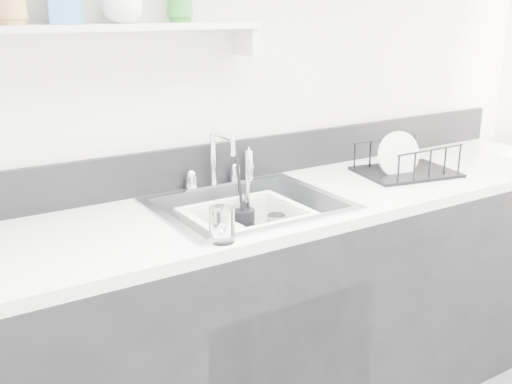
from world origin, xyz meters
TOP-DOWN VIEW (x-y plane):
  - counter_run at (0.00, 1.19)m, footprint 3.20×0.62m
  - backsplash at (0.00, 1.49)m, footprint 3.20×0.02m
  - sink at (0.00, 1.19)m, footprint 0.64×0.52m
  - faucet at (0.00, 1.44)m, footprint 0.26×0.18m
  - side_sprayer at (0.16, 1.44)m, footprint 0.03×0.03m
  - wall_shelf at (-0.35, 1.42)m, footprint 1.00×0.16m
  - wash_tub at (-0.02, 1.17)m, footprint 0.43×0.36m
  - plate_stack at (-0.08, 1.18)m, footprint 0.22×0.22m
  - utensil_cup at (0.03, 1.27)m, footprint 0.08×0.08m
  - ladle at (-0.04, 1.18)m, footprint 0.31×0.19m
  - tumbler_in_tub at (0.12, 1.19)m, footprint 0.07×0.07m
  - tumbler_counter at (-0.24, 0.94)m, footprint 0.08×0.08m
  - dish_rack at (0.77, 1.19)m, footprint 0.43×0.36m
  - bowl_small at (0.07, 1.11)m, footprint 0.14×0.14m

SIDE VIEW (x-z plane):
  - counter_run at x=0.00m, z-range 0.00..0.92m
  - bowl_small at x=0.07m, z-range 0.77..0.80m
  - plate_stack at x=-0.08m, z-range 0.75..0.83m
  - ladle at x=-0.04m, z-range 0.77..0.85m
  - tumbler_in_tub at x=0.12m, z-range 0.77..0.86m
  - utensil_cup at x=0.03m, z-range 0.69..0.97m
  - wash_tub at x=-0.02m, z-range 0.75..0.91m
  - sink at x=0.00m, z-range 0.73..0.93m
  - tumbler_counter at x=-0.24m, z-range 0.92..1.03m
  - faucet at x=0.00m, z-range 0.87..1.09m
  - dish_rack at x=0.77m, z-range 0.92..1.05m
  - side_sprayer at x=0.16m, z-range 0.92..1.06m
  - backsplash at x=0.00m, z-range 0.92..1.08m
  - wall_shelf at x=-0.35m, z-range 1.45..1.57m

